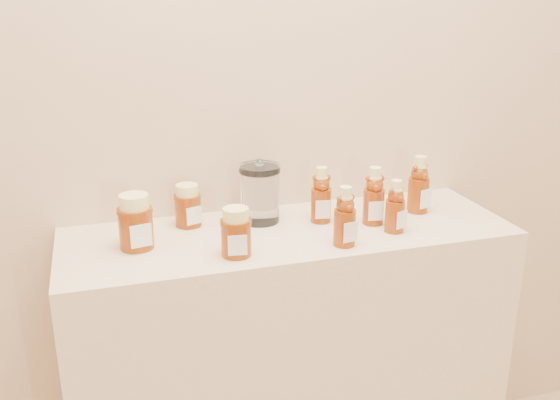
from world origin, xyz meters
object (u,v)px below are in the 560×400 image
object	(u,v)px
glass_canister	(260,191)
honey_jar_left	(135,222)
display_table	(289,374)
bear_bottle_back_left	(321,191)
bear_bottle_front_left	(345,212)

from	to	relation	value
glass_canister	honey_jar_left	bearing A→B (deg)	-165.38
honey_jar_left	glass_canister	world-z (taller)	glass_canister
glass_canister	display_table	bearing A→B (deg)	-57.94
bear_bottle_back_left	glass_canister	world-z (taller)	bear_bottle_back_left
bear_bottle_front_left	honey_jar_left	xyz separation A→B (m)	(-0.50, 0.13, -0.02)
display_table	bear_bottle_front_left	size ratio (longest dim) A/B	6.90
bear_bottle_front_left	glass_canister	size ratio (longest dim) A/B	1.00
display_table	glass_canister	size ratio (longest dim) A/B	6.87
display_table	bear_bottle_back_left	bearing A→B (deg)	21.69
bear_bottle_back_left	bear_bottle_front_left	world-z (taller)	bear_bottle_back_left
bear_bottle_back_left	bear_bottle_front_left	size ratio (longest dim) A/B	1.01
display_table	honey_jar_left	size ratio (longest dim) A/B	8.62
honey_jar_left	glass_canister	bearing A→B (deg)	3.41
bear_bottle_back_left	honey_jar_left	distance (m)	0.50
bear_bottle_front_left	honey_jar_left	bearing A→B (deg)	155.68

